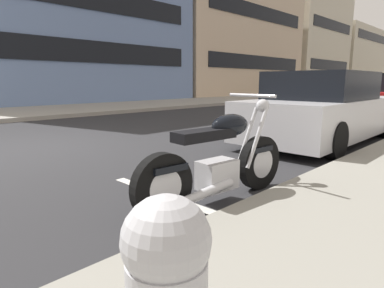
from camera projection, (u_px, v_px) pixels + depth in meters
The scene contains 9 objects.
ground_plane at pixel (35, 148), 6.19m from camera, with size 260.00×260.00×0.00m, color #28282B.
sidewalk_far_curb at pixel (198, 102), 19.45m from camera, with size 120.00×5.00×0.14m, color gray.
parking_stall_stripe at pixel (178, 200), 3.46m from camera, with size 0.12×2.20×0.01m, color silver.
parked_motorcycle at pixel (219, 162), 3.36m from camera, with size 2.00×0.62×1.11m.
parked_car_far_down_curb at pixel (324, 110), 6.73m from camera, with size 4.46×1.83×1.43m.
car_opposite_curb at pixel (313, 89), 23.50m from camera, with size 4.27×2.04×1.43m.
townhouse_behind_pole at pixel (211, 25), 30.45m from camera, with size 15.24×10.78×12.79m.
townhouse_near_left at pixel (288, 34), 40.92m from camera, with size 12.12×11.24×14.15m.
townhouse_corner_block at pixel (333, 61), 51.60m from camera, with size 15.03×10.97×9.01m.
Camera 1 is at (-2.25, -6.37, 1.24)m, focal length 30.58 mm.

